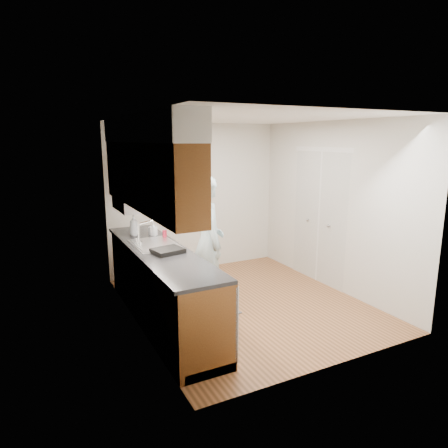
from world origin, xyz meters
name	(u,v)px	position (x,y,z in m)	size (l,w,h in m)	color
floor	(245,303)	(0.00, 0.00, 0.00)	(3.50, 3.50, 0.00)	#9D633B
ceiling	(248,118)	(0.00, 0.00, 2.50)	(3.50, 3.50, 0.00)	white
wall_left	(134,226)	(-1.50, 0.00, 1.25)	(0.02, 3.50, 2.50)	silver
wall_right	(334,207)	(1.50, 0.00, 1.25)	(0.02, 3.50, 2.50)	silver
wall_back	(195,198)	(0.00, 1.75, 1.25)	(3.00, 0.02, 2.50)	silver
counter	(162,284)	(-1.20, 0.00, 0.49)	(0.64, 2.80, 1.30)	brown
upper_cabinets	(145,164)	(-1.33, 0.05, 1.95)	(0.47, 2.80, 1.21)	brown
closet_door	(319,218)	(1.49, 0.30, 1.02)	(0.02, 1.22, 2.05)	silver
floor_mat	(209,306)	(-0.51, 0.12, 0.01)	(0.50, 0.85, 0.02)	slate
person	(208,234)	(-0.51, 0.12, 1.02)	(0.71, 0.47, 2.01)	#A7C5CC
soap_bottle_a	(134,225)	(-1.31, 0.81, 1.09)	(0.11, 0.11, 0.30)	silver
soap_bottle_b	(153,229)	(-1.08, 0.68, 1.04)	(0.09, 0.09, 0.19)	silver
soap_bottle_c	(134,226)	(-1.25, 1.02, 1.03)	(0.14, 0.14, 0.18)	silver
soda_can	(165,234)	(-0.98, 0.49, 0.99)	(0.06, 0.06, 0.11)	#B91F37
steel_can	(151,231)	(-1.11, 0.68, 1.00)	(0.07, 0.07, 0.12)	#A5A5AA
dish_rack	(168,251)	(-1.18, -0.22, 0.97)	(0.33, 0.28, 0.05)	black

